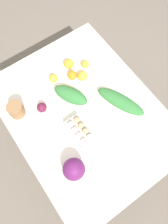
% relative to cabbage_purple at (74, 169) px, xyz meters
% --- Properties ---
extents(ground_plane, '(8.00, 8.00, 0.00)m').
position_rel_cabbage_purple_xyz_m(ground_plane, '(0.30, -0.29, -0.83)').
color(ground_plane, '#70665B').
extents(dining_table, '(1.37, 1.05, 0.76)m').
position_rel_cabbage_purple_xyz_m(dining_table, '(0.30, -0.29, -0.16)').
color(dining_table, silver).
rests_on(dining_table, ground_plane).
extents(cabbage_purple, '(0.15, 0.15, 0.15)m').
position_rel_cabbage_purple_xyz_m(cabbage_purple, '(0.00, 0.00, 0.00)').
color(cabbage_purple, '#601E5B').
rests_on(cabbage_purple, dining_table).
extents(egg_carton, '(0.24, 0.12, 0.09)m').
position_rel_cabbage_purple_xyz_m(egg_carton, '(0.19, -0.18, -0.03)').
color(egg_carton, '#B7B7B2').
rests_on(egg_carton, dining_table).
extents(paper_bag, '(0.11, 0.11, 0.12)m').
position_rel_cabbage_purple_xyz_m(paper_bag, '(0.59, 0.11, -0.02)').
color(paper_bag, olive).
rests_on(paper_bag, dining_table).
extents(greens_bunch_chard, '(0.30, 0.23, 0.09)m').
position_rel_cabbage_purple_xyz_m(greens_bunch_chard, '(0.46, -0.29, -0.03)').
color(greens_bunch_chard, '#337538').
rests_on(greens_bunch_chard, dining_table).
extents(greens_bunch_beet_tops, '(0.40, 0.25, 0.07)m').
position_rel_cabbage_purple_xyz_m(greens_bunch_beet_tops, '(0.21, -0.56, -0.04)').
color(greens_bunch_beet_tops, '#337538').
rests_on(greens_bunch_beet_tops, dining_table).
extents(beet_root, '(0.07, 0.07, 0.07)m').
position_rel_cabbage_purple_xyz_m(beet_root, '(0.51, -0.06, -0.04)').
color(beet_root, '#5B1933').
rests_on(beet_root, dining_table).
extents(orange_0, '(0.07, 0.07, 0.07)m').
position_rel_cabbage_purple_xyz_m(orange_0, '(0.60, -0.39, -0.04)').
color(orange_0, orange).
rests_on(orange_0, dining_table).
extents(orange_1, '(0.08, 0.08, 0.08)m').
position_rel_cabbage_purple_xyz_m(orange_1, '(0.70, -0.43, -0.03)').
color(orange_1, orange).
rests_on(orange_1, dining_table).
extents(orange_2, '(0.07, 0.07, 0.07)m').
position_rel_cabbage_purple_xyz_m(orange_2, '(0.67, -0.26, -0.04)').
color(orange_2, '#F9A833').
rests_on(orange_2, dining_table).
extents(orange_3, '(0.08, 0.08, 0.08)m').
position_rel_cabbage_purple_xyz_m(orange_3, '(0.55, -0.45, -0.04)').
color(orange_3, '#F9A833').
rests_on(orange_3, dining_table).
extents(orange_4, '(0.06, 0.06, 0.06)m').
position_rel_cabbage_purple_xyz_m(orange_4, '(0.63, -0.53, -0.04)').
color(orange_4, '#F9A833').
rests_on(orange_4, dining_table).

